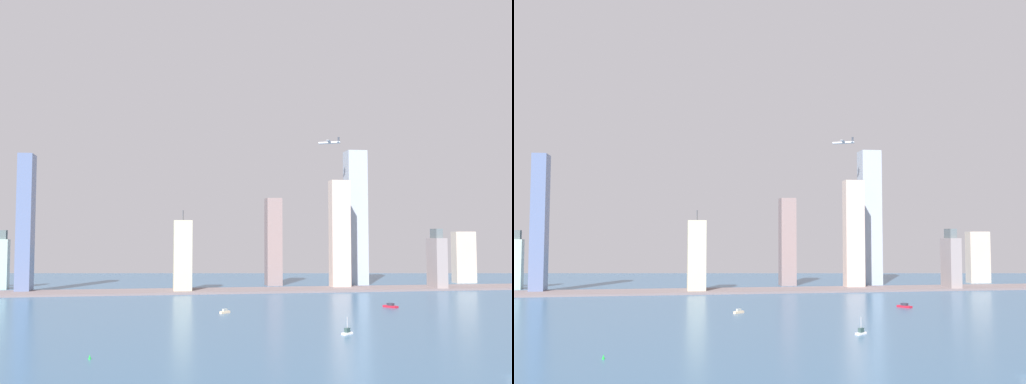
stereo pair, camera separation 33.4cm
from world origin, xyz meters
TOP-DOWN VIEW (x-y plane):
  - ground_plane at (0.00, 0.00)m, footprint 6000.00×6000.00m
  - waterfront_pier at (0.00, 422.01)m, footprint 991.22×60.67m
  - skyscraper_0 at (-319.61, 492.59)m, footprint 13.67×13.94m
  - skyscraper_1 at (59.77, 441.83)m, footprint 21.77×16.15m
  - skyscraper_2 at (95.43, 490.59)m, footprint 24.11×23.81m
  - skyscraper_3 at (241.54, 497.90)m, footprint 27.17×15.18m
  - skyscraper_4 at (163.72, 411.61)m, footprint 12.86×27.48m
  - skyscraper_5 at (-286.42, 445.96)m, footprint 15.23×25.89m
  - skyscraper_9 at (-120.45, 423.01)m, footprint 19.36×24.82m
  - skyscraper_10 at (-6.97, 498.65)m, footprint 18.28×22.52m
  - boat_0 at (45.25, 251.19)m, footprint 10.44×13.74m
  - boat_2 at (-96.05, 234.03)m, footprint 8.83×7.82m
  - boat_4 at (-34.20, 119.41)m, footprint 8.19×7.23m
  - channel_buoy_1 at (-180.88, 66.24)m, footprint 1.41×1.41m
  - airplane at (55.16, 464.78)m, footprint 25.29×24.64m

SIDE VIEW (x-z plane):
  - ground_plane at x=0.00m, z-range 0.00..0.00m
  - waterfront_pier at x=0.00m, z-range 0.00..2.03m
  - channel_buoy_1 at x=-180.88m, z-range 0.00..2.30m
  - boat_2 at x=-96.05m, z-range -0.46..3.05m
  - boat_0 at x=45.25m, z-range -0.51..3.18m
  - boat_4 at x=-34.20m, z-range -3.84..6.74m
  - skyscraper_0 at x=-319.61m, z-range -3.07..63.21m
  - skyscraper_4 at x=163.72m, z-range -3.19..64.69m
  - skyscraper_3 at x=241.54m, z-range 0.00..65.34m
  - skyscraper_9 at x=-120.45m, z-range -5.45..81.92m
  - skyscraper_10 at x=-6.97m, z-range 0.00..105.79m
  - skyscraper_1 at x=59.77m, z-range 0.00..123.75m
  - skyscraper_5 at x=-286.42m, z-range 0.00..147.39m
  - skyscraper_2 at x=95.43m, z-range 0.00..165.22m
  - airplane at x=55.16m, z-range 167.65..175.34m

